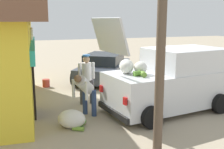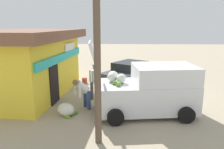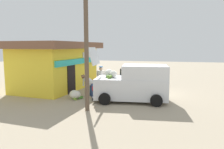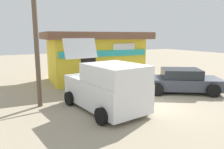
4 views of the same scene
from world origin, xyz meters
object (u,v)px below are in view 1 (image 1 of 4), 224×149
(parked_sedan, at_px, (104,67))
(paint_bucket, at_px, (46,83))
(vendor_standing, at_px, (87,76))
(unloaded_banana_pile, at_px, (72,119))
(customer_bending, at_px, (85,90))
(delivery_van, at_px, (171,80))

(parked_sedan, xyz_separation_m, paint_bucket, (-0.42, 2.80, -0.44))
(parked_sedan, relative_size, paint_bucket, 13.18)
(parked_sedan, relative_size, vendor_standing, 2.58)
(parked_sedan, distance_m, unloaded_banana_pile, 5.93)
(customer_bending, height_order, unloaded_banana_pile, customer_bending)
(vendor_standing, bearing_deg, unloaded_banana_pile, 153.50)
(parked_sedan, bearing_deg, paint_bucket, 98.47)
(delivery_van, xyz_separation_m, paint_bucket, (4.44, 3.36, -0.80))
(unloaded_banana_pile, height_order, paint_bucket, unloaded_banana_pile)
(vendor_standing, bearing_deg, customer_bending, 162.41)
(customer_bending, distance_m, paint_bucket, 4.25)
(delivery_van, xyz_separation_m, vendor_standing, (1.52, 2.35, 0.01))
(customer_bending, xyz_separation_m, unloaded_banana_pile, (-0.68, 0.56, -0.58))
(delivery_van, relative_size, paint_bucket, 12.89)
(parked_sedan, bearing_deg, delivery_van, -173.45)
(delivery_van, xyz_separation_m, parked_sedan, (4.86, 0.56, -0.36))
(delivery_van, relative_size, unloaded_banana_pile, 4.52)
(vendor_standing, relative_size, paint_bucket, 5.12)
(delivery_van, relative_size, customer_bending, 3.22)
(delivery_van, height_order, customer_bending, delivery_van)
(vendor_standing, xyz_separation_m, unloaded_banana_pile, (-1.90, 0.95, -0.75))
(customer_bending, distance_m, unloaded_banana_pile, 1.05)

